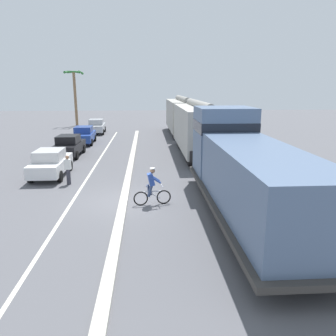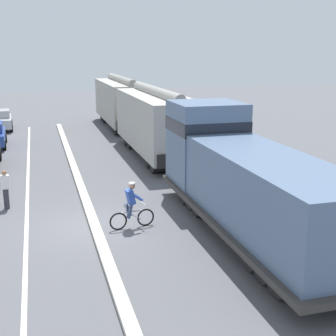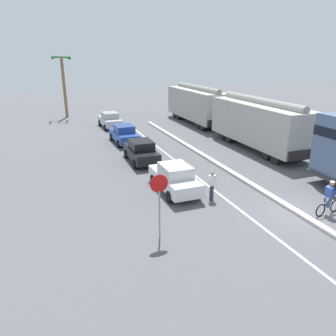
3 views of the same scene
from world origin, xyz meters
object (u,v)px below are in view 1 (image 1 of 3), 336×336
parked_car_blue (84,135)px  parked_car_silver (97,126)px  hopper_car_middle (182,115)px  parked_car_black (69,146)px  pedestrian_by_cars (68,169)px  cyclist (152,188)px  locomotive (243,171)px  hopper_car_lead (198,128)px  parked_car_white (51,163)px  palm_tree_near (75,87)px

parked_car_blue → parked_car_silver: (0.15, 6.92, 0.00)m
hopper_car_middle → parked_car_blue: 11.53m
hopper_car_middle → parked_car_blue: hopper_car_middle is taller
parked_car_black → pedestrian_by_cars: (1.66, -7.64, 0.03)m
parked_car_black → parked_car_silver: bearing=88.9°
hopper_car_middle → cyclist: (-3.78, -22.73, -1.26)m
locomotive → parked_car_silver: (-9.67, 24.77, -0.98)m
hopper_car_lead → cyclist: hopper_car_lead is taller
parked_car_silver → hopper_car_middle: bearing=-6.0°
parked_car_white → pedestrian_by_cars: size_ratio=2.60×
hopper_car_middle → parked_car_black: 15.32m
parked_car_white → locomotive: bearing=-33.0°
pedestrian_by_cars → hopper_car_middle: bearing=66.8°
hopper_car_lead → parked_car_black: size_ratio=2.51×
cyclist → palm_tree_near: palm_tree_near is taller
hopper_car_middle → parked_car_blue: size_ratio=2.50×
hopper_car_middle → parked_car_black: (-9.92, -11.60, -1.26)m
parked_car_silver → cyclist: bearing=-76.1°
locomotive → pedestrian_by_cars: bearing=151.3°
hopper_car_lead → cyclist: bearing=-108.8°
parked_car_black → hopper_car_lead: bearing=0.0°
parked_car_blue → palm_tree_near: palm_tree_near is taller
parked_car_blue → pedestrian_by_cars: 13.42m
locomotive → parked_car_silver: bearing=111.3°
cyclist → pedestrian_by_cars: size_ratio=1.06×
hopper_car_lead → pedestrian_by_cars: bearing=-137.2°
parked_car_silver → palm_tree_near: size_ratio=0.57×
hopper_car_middle → parked_car_silver: bearing=174.0°
parked_car_silver → cyclist: size_ratio=2.49×
hopper_car_middle → cyclist: bearing=-99.4°
hopper_car_lead → parked_car_silver: hopper_car_lead is taller
hopper_car_middle → palm_tree_near: bearing=146.4°
locomotive → cyclist: locomotive is taller
parked_car_blue → parked_car_black: bearing=-91.0°
pedestrian_by_cars → hopper_car_lead: bearing=42.8°
parked_car_blue → hopper_car_middle: bearing=31.0°
palm_tree_near → pedestrian_by_cars: 29.01m
hopper_car_lead → pedestrian_by_cars: (-8.26, -7.64, -1.23)m
locomotive → palm_tree_near: palm_tree_near is taller
parked_car_white → parked_car_blue: size_ratio=0.99×
parked_car_black → parked_car_blue: (0.10, 5.69, 0.00)m
parked_car_blue → pedestrian_by_cars: same height
parked_car_silver → palm_tree_near: 9.83m
hopper_car_lead → locomotive: bearing=-90.0°
locomotive → parked_car_blue: bearing=118.8°
hopper_car_middle → parked_car_silver: size_ratio=2.48×
parked_car_blue → parked_car_white: bearing=-89.3°
hopper_car_middle → palm_tree_near: (-13.49, 8.98, 3.05)m
hopper_car_middle → cyclist: size_ratio=6.18×
hopper_car_lead → parked_car_blue: bearing=149.9°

